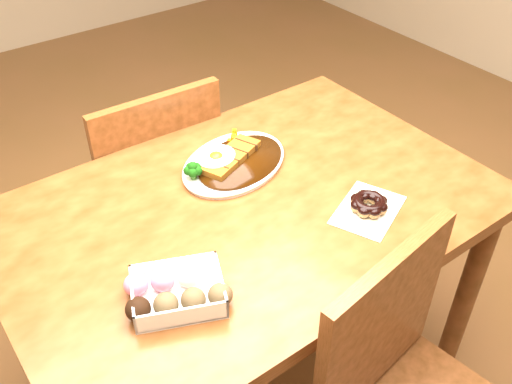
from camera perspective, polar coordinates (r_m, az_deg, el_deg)
ground at (r=1.96m, az=-0.57°, el=-18.33°), size 6.00×6.00×0.00m
table at (r=1.46m, az=-0.73°, el=-4.22°), size 1.20×0.80×0.75m
chair_far at (r=1.92m, az=-10.52°, el=0.57°), size 0.44×0.44×0.87m
katsu_curry_plate at (r=1.51m, az=-2.44°, el=3.09°), size 0.37×0.31×0.06m
donut_box at (r=1.17m, az=-8.04°, el=-9.84°), size 0.22×0.20×0.05m
pon_de_ring at (r=1.39m, az=11.21°, el=-1.22°), size 0.22×0.20×0.04m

